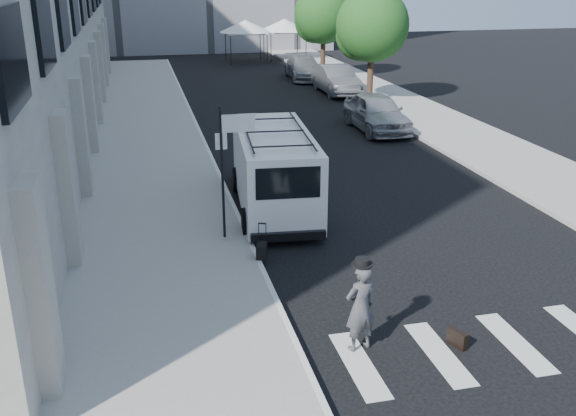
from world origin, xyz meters
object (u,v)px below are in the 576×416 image
briefcase (457,338)px  parked_car_c (304,68)px  parked_car_b (336,80)px  parked_car_a (377,112)px  cargo_van (274,169)px  businessman (360,308)px  suitcase (262,253)px

briefcase → parked_car_c: size_ratio=0.09×
parked_car_b → parked_car_a: bearing=-96.3°
cargo_van → parked_car_a: (6.58, 8.72, -0.39)m
briefcase → parked_car_a: 17.71m
parked_car_a → parked_car_c: size_ratio=0.96×
businessman → briefcase: bearing=154.4°
suitcase → parked_car_b: size_ratio=0.21×
suitcase → parked_car_b: (8.70, 21.75, 0.54)m
briefcase → parked_car_b: size_ratio=0.09×
businessman → parked_car_a: bearing=-126.7°
parked_car_a → parked_car_b: parked_car_a is taller
parked_car_b → parked_car_c: size_ratio=0.96×
cargo_van → parked_car_c: size_ratio=1.27×
parked_car_c → cargo_van: bearing=-102.4°
parked_car_a → parked_car_b: 9.26m
briefcase → parked_car_c: (5.27, 31.79, 0.57)m
briefcase → parked_car_b: parked_car_b is taller
briefcase → parked_car_c: parked_car_c is taller
parked_car_c → parked_car_a: bearing=-87.5°
businessman → briefcase: size_ratio=4.03×
businessman → parked_car_c: size_ratio=0.35×
briefcase → parked_car_c: 32.23m
businessman → parked_car_c: (7.14, 31.44, -0.15)m
briefcase → suitcase: size_ratio=0.43×
cargo_van → suitcase: bearing=-101.4°
cargo_van → parked_car_a: 10.93m
businessman → cargo_van: bearing=-105.4°
businessman → parked_car_b: 27.01m
cargo_van → parked_car_a: cargo_van is taller
businessman → cargo_van: (0.06, 7.98, 0.34)m
suitcase → parked_car_b: bearing=87.7°
suitcase → parked_car_c: 28.49m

